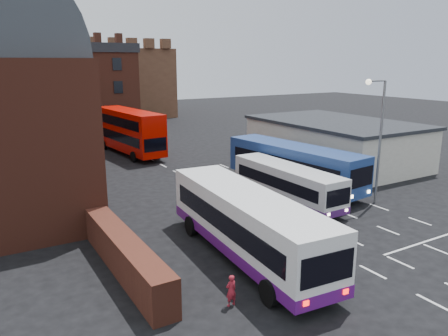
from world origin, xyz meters
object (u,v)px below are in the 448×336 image
bus_red_double (129,131)px  pedestrian_beige (292,272)px  street_lamp (378,130)px  pedestrian_red (231,290)px  bus_blue (294,163)px  bus_white_inbound (287,181)px  bus_white_outbound (246,220)px

bus_red_double → pedestrian_beige: (-3.30, -31.51, -1.80)m
street_lamp → pedestrian_red: size_ratio=6.34×
bus_blue → street_lamp: street_lamp is taller
bus_white_inbound → street_lamp: 7.14m
bus_red_double → bus_white_inbound: bearing=95.0°
bus_white_inbound → bus_red_double: bus_red_double is taller
street_lamp → pedestrian_red: (-15.69, -6.35, -4.57)m
bus_red_double → pedestrian_beige: 31.74m
pedestrian_red → bus_white_outbound: bearing=-135.7°
bus_red_double → street_lamp: 26.89m
bus_blue → pedestrian_beige: size_ratio=8.68×
bus_white_inbound → street_lamp: (5.20, -3.22, 3.67)m
pedestrian_red → pedestrian_beige: bearing=174.4°
street_lamp → pedestrian_beige: (-12.53, -6.40, -4.52)m
bus_blue → bus_red_double: (-6.93, 19.12, 0.52)m
bus_white_inbound → pedestrian_red: bearing=41.4°
street_lamp → pedestrian_red: street_lamp is taller
bus_white_outbound → bus_white_inbound: (7.41, 6.03, -0.43)m
street_lamp → pedestrian_beige: size_ratio=5.92×
street_lamp → pedestrian_red: 17.53m
bus_red_double → street_lamp: street_lamp is taller
street_lamp → bus_red_double: bearing=110.2°
bus_white_outbound → bus_red_double: size_ratio=1.05×
bus_white_inbound → bus_red_double: size_ratio=0.82×
bus_red_double → street_lamp: (9.23, -25.11, 2.72)m
street_lamp → bus_blue: bearing=111.0°
bus_white_outbound → pedestrian_beige: 3.82m
pedestrian_red → pedestrian_beige: pedestrian_beige is taller
bus_white_outbound → bus_white_inbound: 9.56m
bus_white_inbound → bus_red_double: bearing=-80.5°
bus_white_inbound → street_lamp: street_lamp is taller
bus_blue → bus_white_outbound: bearing=33.3°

